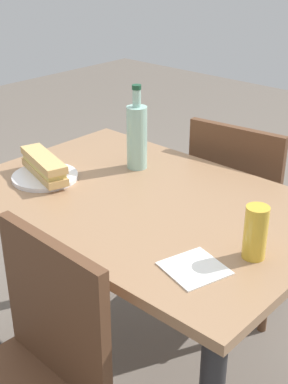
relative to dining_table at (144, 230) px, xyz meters
name	(u,v)px	position (x,y,z in m)	size (l,w,h in m)	color
ground_plane	(144,372)	(0.00, 0.00, -0.62)	(8.00, 8.00, 0.00)	#6B6056
dining_table	(144,230)	(0.00, 0.00, 0.00)	(1.13, 0.76, 0.73)	#997251
chair_far	(242,206)	(0.01, 0.58, -0.13)	(0.45, 0.45, 0.85)	brown
chair_near	(27,382)	(0.14, -0.58, -0.13)	(0.41, 0.41, 0.85)	brown
plate_near	(45,177)	(-0.34, -0.12, 0.13)	(0.22, 0.22, 0.01)	white
baguette_sandwich_near	(44,165)	(-0.34, -0.12, 0.17)	(0.26, 0.14, 0.07)	tan
knife_near	(58,170)	(-0.34, -0.07, 0.14)	(0.17, 0.08, 0.01)	silver
water_bottle	(137,136)	(-0.18, 0.16, 0.24)	(0.07, 0.07, 0.30)	#99C6B7
beer_glass	(256,232)	(0.43, -0.06, 0.19)	(0.06, 0.06, 0.14)	gold
paper_napkin	(194,268)	(0.36, -0.21, 0.12)	(0.14, 0.14, 0.00)	white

